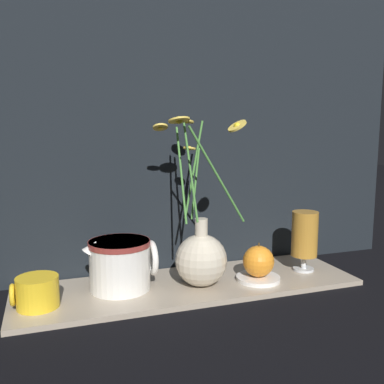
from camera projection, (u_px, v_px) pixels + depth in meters
The scene contains 9 objects.
ground_plane at pixel (190, 288), 1.03m from camera, with size 6.00×6.00×0.00m, color black.
shelf at pixel (190, 285), 1.03m from camera, with size 0.82×0.25×0.01m.
backdrop_wall at pixel (172, 61), 1.08m from camera, with size 1.32×0.02×1.10m.
vase_with_flowers at pixel (201, 256), 1.00m from camera, with size 0.19×0.24×0.40m.
yellow_mug at pixel (37, 292), 0.89m from camera, with size 0.10×0.09×0.07m.
ceramic_pitcher at pixel (121, 262), 0.99m from camera, with size 0.17×0.14×0.13m.
tea_glass at pixel (305, 235), 1.11m from camera, with size 0.07×0.07×0.16m.
saucer_plate at pixel (258, 278), 1.05m from camera, with size 0.11×0.11×0.01m.
orange_fruit at pixel (258, 261), 1.04m from camera, with size 0.08×0.08×0.08m.
Camera 1 is at (-0.32, -0.94, 0.38)m, focal length 40.00 mm.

